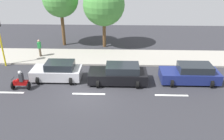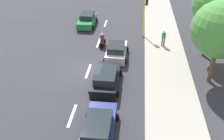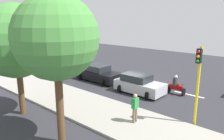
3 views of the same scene
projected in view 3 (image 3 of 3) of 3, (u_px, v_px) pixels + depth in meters
The scene contains 14 objects.
ground_plane at pixel (128, 81), 21.39m from camera, with size 40.00×60.00×0.10m, color #2D2D33.
sidewalk at pixel (70, 100), 16.23m from camera, with size 4.00×60.00×0.15m, color #9E998E.
lane_stripe_far_north at pixel (55, 64), 29.05m from camera, with size 0.20×2.40×0.01m, color white.
lane_stripe_north at pixel (86, 71), 25.21m from camera, with size 0.20×2.40×0.01m, color white.
lane_stripe_mid at pixel (128, 81), 21.37m from camera, with size 0.20×2.40×0.01m, color white.
lane_stripe_south at pixel (189, 95), 17.53m from camera, with size 0.20×2.40×0.01m, color white.
car_black at pixel (98, 73), 21.22m from camera, with size 2.36×4.57×1.52m.
car_silver at pixel (139, 84), 17.78m from camera, with size 2.26×3.94×1.52m.
car_dark_blue at pixel (60, 65), 24.65m from camera, with size 2.29×4.56×1.52m.
motorcycle at pixel (176, 86), 17.53m from camera, with size 0.60×1.30×1.53m.
pedestrian_near_signal at pixel (135, 107), 12.45m from camera, with size 0.40×0.24×1.69m.
traffic_light_corner at pixel (198, 76), 11.84m from camera, with size 0.49×0.24×4.50m.
street_tree_south at pixel (56, 38), 9.65m from camera, with size 3.81×3.81×7.01m.
street_tree_north at pixel (16, 41), 13.06m from camera, with size 4.40×4.40×6.80m.
Camera 3 is at (16.48, 12.37, 5.99)m, focal length 35.73 mm.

